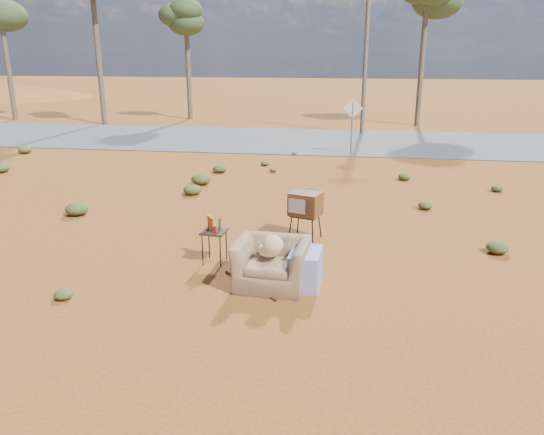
# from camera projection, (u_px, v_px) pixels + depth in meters

# --- Properties ---
(ground) EXTENTS (140.00, 140.00, 0.00)m
(ground) POSITION_uv_depth(u_px,v_px,m) (264.00, 276.00, 9.66)
(ground) COLOR #98521E
(ground) RESTS_ON ground
(highway) EXTENTS (140.00, 7.00, 0.04)m
(highway) POSITION_uv_depth(u_px,v_px,m) (317.00, 141.00, 23.80)
(highway) COLOR #565659
(highway) RESTS_ON ground
(armchair) EXTENTS (1.51, 0.94, 1.08)m
(armchair) POSITION_uv_depth(u_px,v_px,m) (278.00, 258.00, 9.13)
(armchair) COLOR #7F6245
(armchair) RESTS_ON ground
(tv_unit) EXTENTS (0.77, 0.69, 1.03)m
(tv_unit) POSITION_uv_depth(u_px,v_px,m) (305.00, 205.00, 11.36)
(tv_unit) COLOR black
(tv_unit) RESTS_ON ground
(side_table) EXTENTS (0.49, 0.49, 0.91)m
(side_table) POSITION_uv_depth(u_px,v_px,m) (213.00, 229.00, 10.10)
(side_table) COLOR #331F12
(side_table) RESTS_ON ground
(rusty_bar) EXTENTS (1.13, 1.09, 0.04)m
(rusty_bar) POSITION_uv_depth(u_px,v_px,m) (250.00, 285.00, 9.22)
(rusty_bar) COLOR #4E2814
(rusty_bar) RESTS_ON ground
(road_sign) EXTENTS (0.78, 0.06, 2.19)m
(road_sign) POSITION_uv_depth(u_px,v_px,m) (352.00, 116.00, 20.31)
(road_sign) COLOR brown
(road_sign) RESTS_ON ground
(eucalyptus_far_left) EXTENTS (3.20, 3.20, 7.10)m
(eucalyptus_far_left) POSITION_uv_depth(u_px,v_px,m) (0.00, 12.00, 29.23)
(eucalyptus_far_left) COLOR brown
(eucalyptus_far_left) RESTS_ON ground
(eucalyptus_near_left) EXTENTS (3.20, 3.20, 6.60)m
(eucalyptus_near_left) POSITION_uv_depth(u_px,v_px,m) (186.00, 21.00, 29.87)
(eucalyptus_near_left) COLOR brown
(eucalyptus_near_left) RESTS_ON ground
(utility_pole_center) EXTENTS (1.40, 0.20, 8.00)m
(utility_pole_center) POSITION_uv_depth(u_px,v_px,m) (366.00, 45.00, 24.63)
(utility_pole_center) COLOR brown
(utility_pole_center) RESTS_ON ground
(scrub_patch) EXTENTS (17.49, 8.07, 0.33)m
(scrub_patch) POSITION_uv_depth(u_px,v_px,m) (260.00, 201.00, 13.89)
(scrub_patch) COLOR #475224
(scrub_patch) RESTS_ON ground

